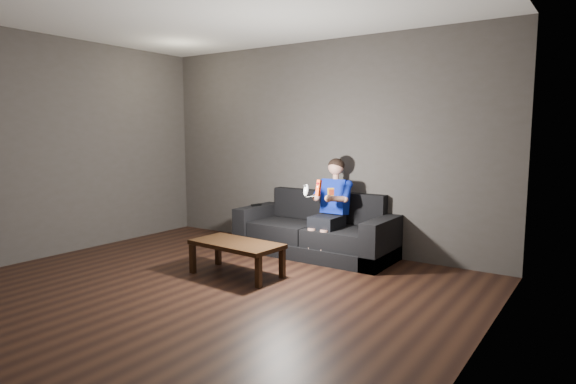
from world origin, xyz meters
The scene contains 10 objects.
floor centered at (0.00, 0.00, 0.00)m, with size 5.00×5.00×0.00m, color black.
back_wall centered at (0.00, 2.50, 1.35)m, with size 5.00×0.04×2.70m, color #403C38.
left_wall centered at (-2.50, 0.00, 1.35)m, with size 0.04×5.00×2.70m, color #403C38.
right_wall centered at (2.50, 0.00, 1.35)m, with size 0.04×5.00×2.70m, color #403C38.
sofa centered at (0.18, 2.15, 0.25)m, with size 2.00×0.86×0.77m.
child centered at (0.40, 2.11, 0.70)m, with size 0.48×0.58×1.17m.
wii_remote_red centered at (0.49, 1.66, 0.91)m, with size 0.06×0.08×0.19m.
nunchuk_white centered at (0.32, 1.66, 0.87)m, with size 0.07×0.09×0.15m.
wii_remote_black centered at (-0.72, 2.08, 0.56)m, with size 0.07×0.16×0.03m.
coffee_table centered at (-0.06, 0.88, 0.31)m, with size 1.03×0.56×0.36m.
Camera 1 is at (3.23, -2.97, 1.53)m, focal length 30.00 mm.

